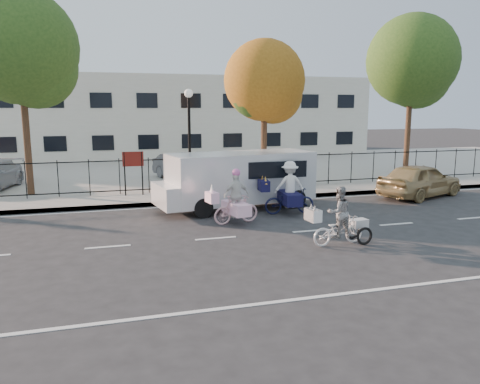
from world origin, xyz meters
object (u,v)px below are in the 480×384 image
object	(u,v)px
gold_sedan	(420,180)
unicorn_bike	(235,204)
lamppost	(189,122)
lot_car_d	(216,167)
zebra_trike	(339,222)
white_van	(238,178)
lot_car_c	(182,167)
bull_bike	(289,193)

from	to	relation	value
gold_sedan	unicorn_bike	bearing A→B (deg)	84.19
lamppost	lot_car_d	xyz separation A→B (m)	(1.97, 3.53, -2.37)
unicorn_bike	gold_sedan	distance (m)	8.98
zebra_trike	gold_sedan	distance (m)	8.49
white_van	lot_car_c	distance (m)	6.73
gold_sedan	lot_car_c	xyz separation A→B (m)	(-8.96, 6.64, 0.08)
lamppost	unicorn_bike	xyz separation A→B (m)	(0.52, -5.27, -2.45)
lot_car_c	lot_car_d	size ratio (longest dim) A/B	1.14
zebra_trike	lot_car_d	bearing A→B (deg)	-2.95
unicorn_bike	gold_sedan	size ratio (longest dim) A/B	0.43
lot_car_c	lot_car_d	xyz separation A→B (m)	(1.73, -0.11, -0.06)
lot_car_c	gold_sedan	bearing A→B (deg)	-56.67
unicorn_bike	white_van	world-z (taller)	white_van
lamppost	lot_car_d	size ratio (longest dim) A/B	1.25
gold_sedan	lot_car_c	distance (m)	11.15
zebra_trike	bull_bike	distance (m)	3.92
unicorn_bike	lot_car_c	distance (m)	8.91
lot_car_c	lot_car_d	distance (m)	1.73
unicorn_bike	gold_sedan	bearing A→B (deg)	-85.71
lamppost	zebra_trike	distance (m)	9.07
bull_bike	zebra_trike	bearing A→B (deg)	-177.18
unicorn_bike	lamppost	bearing A→B (deg)	-4.72
lamppost	unicorn_bike	distance (m)	5.83
white_van	lot_car_c	world-z (taller)	white_van
unicorn_bike	white_van	bearing A→B (deg)	-28.74
lot_car_c	lot_car_d	bearing A→B (deg)	-23.75
unicorn_bike	white_van	distance (m)	2.44
bull_bike	lot_car_c	distance (m)	8.41
lamppost	bull_bike	distance (m)	5.69
lot_car_c	lamppost	bearing A→B (deg)	-114.00
zebra_trike	lot_car_c	distance (m)	12.19
gold_sedan	white_van	bearing A→B (deg)	69.58
lot_car_d	gold_sedan	bearing A→B (deg)	-61.83
lamppost	gold_sedan	distance (m)	9.98
lamppost	lot_car_c	size ratio (longest dim) A/B	1.09
lamppost	bull_bike	xyz separation A→B (m)	(2.72, -4.40, -2.36)
zebra_trike	lamppost	bearing A→B (deg)	11.36
unicorn_bike	gold_sedan	xyz separation A→B (m)	(8.69, 2.27, 0.05)
bull_bike	white_van	bearing A→B (deg)	50.52
bull_bike	gold_sedan	distance (m)	6.64
white_van	lot_car_d	world-z (taller)	white_van
unicorn_bike	gold_sedan	world-z (taller)	unicorn_bike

